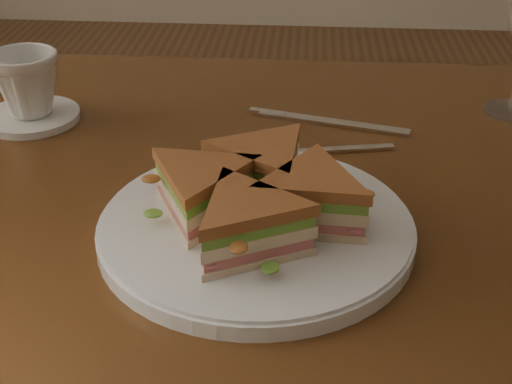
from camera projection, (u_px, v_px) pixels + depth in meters
The scene contains 8 objects.
table at pixel (258, 254), 0.85m from camera, with size 1.20×0.80×0.75m.
plate at pixel (256, 229), 0.70m from camera, with size 0.31×0.31×0.02m, color silver.
sandwich_wedges at pixel (256, 196), 0.68m from camera, with size 0.24×0.24×0.06m.
crisps_mound at pixel (256, 200), 0.69m from camera, with size 0.09×0.09×0.05m, color #B94C17, non-canonical shape.
spoon at pixel (283, 152), 0.85m from camera, with size 0.18×0.05×0.01m.
knife at pixel (322, 121), 0.93m from camera, with size 0.21×0.07×0.00m.
saucer at pixel (32, 117), 0.94m from camera, with size 0.12×0.12×0.01m, color silver.
coffee_cup at pixel (27, 84), 0.92m from camera, with size 0.09×0.09×0.08m, color silver.
Camera 1 is at (0.05, -0.69, 1.14)m, focal length 50.00 mm.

